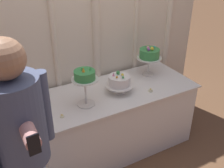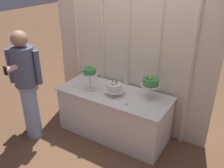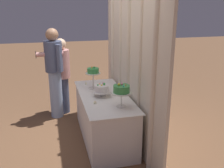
{
  "view_description": "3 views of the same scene",
  "coord_description": "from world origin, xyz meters",
  "px_view_note": "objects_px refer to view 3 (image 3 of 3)",
  "views": [
    {
      "loc": [
        -1.21,
        -2.03,
        2.19
      ],
      "look_at": [
        -0.05,
        0.06,
        0.88
      ],
      "focal_mm": 43.01,
      "sensor_mm": 36.0,
      "label": 1
    },
    {
      "loc": [
        1.72,
        -2.74,
        2.54
      ],
      "look_at": [
        -0.06,
        0.14,
        0.89
      ],
      "focal_mm": 39.17,
      "sensor_mm": 36.0,
      "label": 2
    },
    {
      "loc": [
        3.71,
        -0.71,
        2.15
      ],
      "look_at": [
        0.01,
        0.24,
        0.94
      ],
      "focal_mm": 40.2,
      "sensor_mm": 36.0,
      "label": 3
    }
  ],
  "objects_px": {
    "cake_display_rightmost": "(121,90)",
    "tealight_far_left": "(86,84)",
    "tealight_near_left": "(95,103)",
    "guest_girl_blue_dress": "(62,73)",
    "cake_table": "(104,117)",
    "cake_display_center": "(102,89)",
    "cake_display_leftmost": "(93,73)",
    "guest_man_dark_suit": "(54,70)"
  },
  "relations": [
    {
      "from": "cake_display_rightmost",
      "to": "guest_man_dark_suit",
      "type": "relative_size",
      "value": 0.21
    },
    {
      "from": "cake_table",
      "to": "guest_man_dark_suit",
      "type": "distance_m",
      "value": 1.42
    },
    {
      "from": "cake_display_rightmost",
      "to": "tealight_near_left",
      "type": "xyz_separation_m",
      "value": [
        -0.21,
        -0.34,
        -0.24
      ]
    },
    {
      "from": "cake_display_center",
      "to": "guest_girl_blue_dress",
      "type": "bearing_deg",
      "value": -157.06
    },
    {
      "from": "guest_man_dark_suit",
      "to": "guest_girl_blue_dress",
      "type": "bearing_deg",
      "value": 140.84
    },
    {
      "from": "guest_girl_blue_dress",
      "to": "guest_man_dark_suit",
      "type": "distance_m",
      "value": 0.25
    },
    {
      "from": "cake_display_center",
      "to": "cake_display_rightmost",
      "type": "height_order",
      "value": "cake_display_rightmost"
    },
    {
      "from": "cake_display_center",
      "to": "tealight_far_left",
      "type": "distance_m",
      "value": 0.71
    },
    {
      "from": "guest_girl_blue_dress",
      "to": "tealight_far_left",
      "type": "bearing_deg",
      "value": 33.31
    },
    {
      "from": "cake_display_center",
      "to": "guest_man_dark_suit",
      "type": "xyz_separation_m",
      "value": [
        -1.12,
        -0.69,
        0.08
      ]
    },
    {
      "from": "cake_display_rightmost",
      "to": "guest_girl_blue_dress",
      "type": "relative_size",
      "value": 0.23
    },
    {
      "from": "cake_display_rightmost",
      "to": "guest_girl_blue_dress",
      "type": "xyz_separation_m",
      "value": [
        -1.79,
        -0.72,
        -0.17
      ]
    },
    {
      "from": "cake_display_leftmost",
      "to": "cake_display_center",
      "type": "relative_size",
      "value": 1.36
    },
    {
      "from": "guest_girl_blue_dress",
      "to": "cake_table",
      "type": "bearing_deg",
      "value": 25.03
    },
    {
      "from": "tealight_far_left",
      "to": "cake_display_leftmost",
      "type": "bearing_deg",
      "value": 17.82
    },
    {
      "from": "cake_display_leftmost",
      "to": "cake_display_rightmost",
      "type": "xyz_separation_m",
      "value": [
        0.9,
        0.24,
        -0.03
      ]
    },
    {
      "from": "cake_display_leftmost",
      "to": "tealight_near_left",
      "type": "height_order",
      "value": "cake_display_leftmost"
    },
    {
      "from": "cake_display_leftmost",
      "to": "guest_girl_blue_dress",
      "type": "relative_size",
      "value": 0.26
    },
    {
      "from": "cake_table",
      "to": "cake_display_leftmost",
      "type": "bearing_deg",
      "value": -165.17
    },
    {
      "from": "cake_display_rightmost",
      "to": "tealight_far_left",
      "type": "height_order",
      "value": "cake_display_rightmost"
    },
    {
      "from": "cake_table",
      "to": "cake_display_rightmost",
      "type": "relative_size",
      "value": 4.94
    },
    {
      "from": "cake_display_leftmost",
      "to": "guest_girl_blue_dress",
      "type": "height_order",
      "value": "guest_girl_blue_dress"
    },
    {
      "from": "cake_display_center",
      "to": "guest_girl_blue_dress",
      "type": "distance_m",
      "value": 1.4
    },
    {
      "from": "cake_table",
      "to": "cake_display_center",
      "type": "bearing_deg",
      "value": -47.45
    },
    {
      "from": "cake_display_leftmost",
      "to": "cake_display_rightmost",
      "type": "bearing_deg",
      "value": 14.69
    },
    {
      "from": "cake_display_center",
      "to": "guest_man_dark_suit",
      "type": "distance_m",
      "value": 1.31
    },
    {
      "from": "cake_display_center",
      "to": "tealight_near_left",
      "type": "xyz_separation_m",
      "value": [
        0.29,
        -0.16,
        -0.11
      ]
    },
    {
      "from": "cake_display_rightmost",
      "to": "guest_man_dark_suit",
      "type": "distance_m",
      "value": 1.83
    },
    {
      "from": "cake_table",
      "to": "tealight_near_left",
      "type": "bearing_deg",
      "value": -31.85
    },
    {
      "from": "guest_girl_blue_dress",
      "to": "guest_man_dark_suit",
      "type": "xyz_separation_m",
      "value": [
        0.17,
        -0.14,
        0.12
      ]
    },
    {
      "from": "cake_display_leftmost",
      "to": "guest_man_dark_suit",
      "type": "distance_m",
      "value": 0.95
    },
    {
      "from": "cake_display_center",
      "to": "guest_man_dark_suit",
      "type": "relative_size",
      "value": 0.17
    },
    {
      "from": "tealight_near_left",
      "to": "guest_man_dark_suit",
      "type": "bearing_deg",
      "value": -159.5
    },
    {
      "from": "tealight_near_left",
      "to": "guest_man_dark_suit",
      "type": "relative_size",
      "value": 0.03
    },
    {
      "from": "cake_table",
      "to": "cake_display_rightmost",
      "type": "distance_m",
      "value": 0.84
    },
    {
      "from": "cake_display_center",
      "to": "tealight_far_left",
      "type": "bearing_deg",
      "value": -167.8
    },
    {
      "from": "guest_girl_blue_dress",
      "to": "tealight_near_left",
      "type": "bearing_deg",
      "value": 13.68
    },
    {
      "from": "cake_display_rightmost",
      "to": "tealight_far_left",
      "type": "relative_size",
      "value": 9.43
    },
    {
      "from": "cake_display_rightmost",
      "to": "tealight_near_left",
      "type": "height_order",
      "value": "cake_display_rightmost"
    },
    {
      "from": "cake_display_leftmost",
      "to": "guest_man_dark_suit",
      "type": "bearing_deg",
      "value": -138.49
    },
    {
      "from": "tealight_near_left",
      "to": "cake_display_rightmost",
      "type": "bearing_deg",
      "value": 58.18
    },
    {
      "from": "cake_display_leftmost",
      "to": "tealight_far_left",
      "type": "xyz_separation_m",
      "value": [
        -0.28,
        -0.09,
        -0.28
      ]
    }
  ]
}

